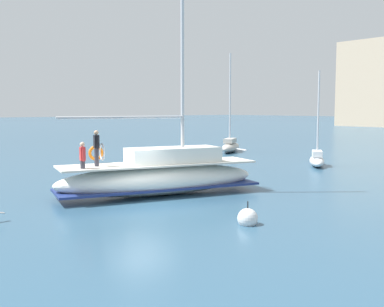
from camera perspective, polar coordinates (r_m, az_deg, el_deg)
ground_plane at (r=19.62m, az=-6.13°, el=-6.22°), size 400.00×400.00×0.00m
main_sailboat at (r=21.61m, az=-3.90°, el=-2.67°), size 4.83×9.89×12.90m
moored_sloop_near at (r=42.97m, az=4.73°, el=0.99°), size 4.03×5.12×8.94m
moored_sloop_far at (r=33.56m, az=15.06°, el=-0.65°), size 3.35×3.92×6.57m
mooring_buoy at (r=16.29m, az=6.83°, el=-7.90°), size 0.71×0.71×0.96m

